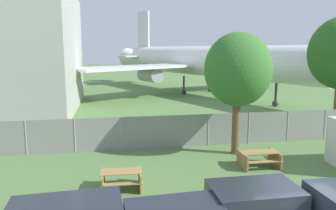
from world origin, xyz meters
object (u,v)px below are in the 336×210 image
airplane (204,61)px  picnic_bench_open_grass (259,157)px  tree_left_of_cabin (238,70)px  picnic_bench_near_cabin (122,178)px

airplane → picnic_bench_open_grass: airplane is taller
airplane → tree_left_of_cabin: 24.10m
airplane → picnic_bench_open_grass: 26.38m
airplane → picnic_bench_near_cabin: size_ratio=22.52×
picnic_bench_open_grass → tree_left_of_cabin: tree_left_of_cabin is taller
picnic_bench_open_grass → airplane: bearing=79.9°
picnic_bench_near_cabin → tree_left_of_cabin: 8.33m
airplane → picnic_bench_open_grass: size_ratio=20.29×
picnic_bench_near_cabin → picnic_bench_open_grass: bearing=12.1°
airplane → tree_left_of_cabin: airplane is taller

